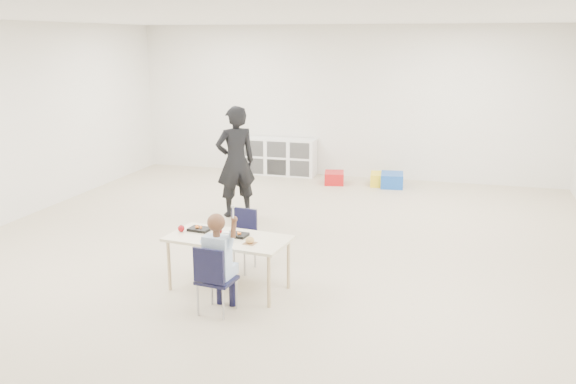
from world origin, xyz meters
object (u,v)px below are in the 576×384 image
(table, at_px, (229,263))
(child, at_px, (216,259))
(chair_near, at_px, (217,278))
(cubby_shelf, at_px, (279,157))
(adult, at_px, (236,162))

(table, height_order, child, child)
(chair_near, bearing_deg, cubby_shelf, 107.28)
(child, height_order, adult, adult)
(chair_near, relative_size, child, 0.63)
(chair_near, xyz_separation_m, child, (-0.00, 0.00, 0.20))
(chair_near, bearing_deg, table, 105.71)
(chair_near, relative_size, adult, 0.42)
(table, distance_m, chair_near, 0.56)
(table, height_order, adult, adult)
(table, relative_size, chair_near, 1.91)
(table, bearing_deg, cubby_shelf, 107.43)
(child, bearing_deg, adult, 113.59)
(table, distance_m, cubby_shelf, 5.54)
(child, distance_m, adult, 3.30)
(table, distance_m, child, 0.61)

